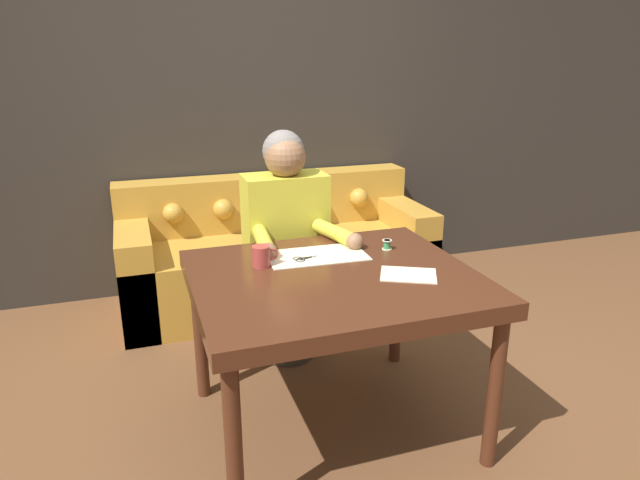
{
  "coord_description": "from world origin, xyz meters",
  "views": [
    {
      "loc": [
        -0.76,
        -2.07,
        1.59
      ],
      "look_at": [
        -0.03,
        0.11,
        0.83
      ],
      "focal_mm": 32.0,
      "sensor_mm": 36.0,
      "label": 1
    }
  ],
  "objects_px": {
    "dining_table": "(334,291)",
    "couch": "(276,256)",
    "mug": "(262,256)",
    "scissors": "(307,258)",
    "person": "(286,248)",
    "thread_spool": "(387,245)"
  },
  "relations": [
    {
      "from": "dining_table",
      "to": "couch",
      "type": "xyz_separation_m",
      "value": [
        0.12,
        1.44,
        -0.36
      ]
    },
    {
      "from": "scissors",
      "to": "mug",
      "type": "distance_m",
      "value": 0.21
    },
    {
      "from": "scissors",
      "to": "thread_spool",
      "type": "relative_size",
      "value": 4.36
    },
    {
      "from": "person",
      "to": "mug",
      "type": "relative_size",
      "value": 10.87
    },
    {
      "from": "person",
      "to": "thread_spool",
      "type": "xyz_separation_m",
      "value": [
        0.35,
        -0.45,
        0.13
      ]
    },
    {
      "from": "dining_table",
      "to": "thread_spool",
      "type": "xyz_separation_m",
      "value": [
        0.33,
        0.21,
        0.1
      ]
    },
    {
      "from": "dining_table",
      "to": "couch",
      "type": "height_order",
      "value": "couch"
    },
    {
      "from": "dining_table",
      "to": "scissors",
      "type": "xyz_separation_m",
      "value": [
        -0.05,
        0.2,
        0.08
      ]
    },
    {
      "from": "mug",
      "to": "thread_spool",
      "type": "distance_m",
      "value": 0.59
    },
    {
      "from": "thread_spool",
      "to": "person",
      "type": "bearing_deg",
      "value": 127.98
    },
    {
      "from": "couch",
      "to": "mug",
      "type": "bearing_deg",
      "value": -106.67
    },
    {
      "from": "dining_table",
      "to": "person",
      "type": "xyz_separation_m",
      "value": [
        -0.02,
        0.66,
        -0.03
      ]
    },
    {
      "from": "dining_table",
      "to": "thread_spool",
      "type": "height_order",
      "value": "thread_spool"
    },
    {
      "from": "mug",
      "to": "scissors",
      "type": "bearing_deg",
      "value": 7.29
    },
    {
      "from": "dining_table",
      "to": "mug",
      "type": "height_order",
      "value": "mug"
    },
    {
      "from": "couch",
      "to": "thread_spool",
      "type": "xyz_separation_m",
      "value": [
        0.21,
        -1.23,
        0.45
      ]
    },
    {
      "from": "person",
      "to": "scissors",
      "type": "distance_m",
      "value": 0.47
    },
    {
      "from": "mug",
      "to": "person",
      "type": "bearing_deg",
      "value": 63.62
    },
    {
      "from": "scissors",
      "to": "thread_spool",
      "type": "xyz_separation_m",
      "value": [
        0.38,
        0.0,
        0.02
      ]
    },
    {
      "from": "mug",
      "to": "thread_spool",
      "type": "relative_size",
      "value": 2.51
    },
    {
      "from": "dining_table",
      "to": "thread_spool",
      "type": "distance_m",
      "value": 0.4
    },
    {
      "from": "scissors",
      "to": "mug",
      "type": "bearing_deg",
      "value": -172.71
    }
  ]
}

